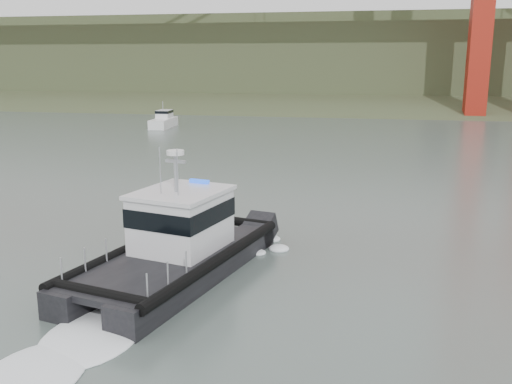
{
  "coord_description": "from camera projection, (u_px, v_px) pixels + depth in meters",
  "views": [
    {
      "loc": [
        3.33,
        -15.92,
        8.5
      ],
      "look_at": [
        -2.0,
        9.89,
        2.4
      ],
      "focal_mm": 40.0,
      "sensor_mm": 36.0,
      "label": 1
    }
  ],
  "objects": [
    {
      "name": "patrol_boat",
      "position": [
        178.0,
        243.0,
        22.95
      ],
      "size": [
        6.3,
        11.47,
        5.27
      ],
      "rotation": [
        0.0,
        0.0,
        -0.23
      ],
      "color": "black",
      "rests_on": "ground"
    },
    {
      "name": "headlands",
      "position": [
        362.0,
        67.0,
        135.92
      ],
      "size": [
        500.0,
        105.36,
        27.12
      ],
      "color": "#314025",
      "rests_on": "ground"
    },
    {
      "name": "motorboat",
      "position": [
        164.0,
        121.0,
        74.02
      ],
      "size": [
        2.43,
        6.38,
        3.45
      ],
      "rotation": [
        0.0,
        0.0,
        0.05
      ],
      "color": "white",
      "rests_on": "ground"
    },
    {
      "name": "ground",
      "position": [
        255.0,
        340.0,
        17.77
      ],
      "size": [
        400.0,
        400.0,
        0.0
      ],
      "primitive_type": "plane",
      "color": "#46534E",
      "rests_on": "ground"
    }
  ]
}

